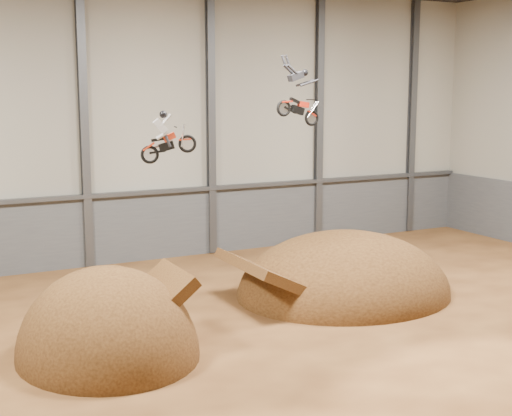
{
  "coord_description": "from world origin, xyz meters",
  "views": [
    {
      "loc": [
        -11.68,
        -19.69,
        8.66
      ],
      "look_at": [
        0.46,
        4.0,
        4.27
      ],
      "focal_mm": 50.0,
      "sensor_mm": 36.0,
      "label": 1
    }
  ],
  "objects_px": {
    "landing_ramp": "(344,294)",
    "fmx_rider_b": "(296,92)",
    "takeoff_ramp": "(108,355)",
    "fmx_rider_a": "(171,132)"
  },
  "relations": [
    {
      "from": "landing_ramp",
      "to": "fmx_rider_b",
      "type": "xyz_separation_m",
      "value": [
        -3.2,
        -1.25,
        8.62
      ]
    },
    {
      "from": "takeoff_ramp",
      "to": "landing_ramp",
      "type": "distance_m",
      "value": 11.25
    },
    {
      "from": "takeoff_ramp",
      "to": "fmx_rider_a",
      "type": "distance_m",
      "value": 7.72
    },
    {
      "from": "landing_ramp",
      "to": "fmx_rider_a",
      "type": "height_order",
      "value": "fmx_rider_a"
    },
    {
      "from": "takeoff_ramp",
      "to": "fmx_rider_b",
      "type": "distance_m",
      "value": 11.67
    },
    {
      "from": "takeoff_ramp",
      "to": "fmx_rider_a",
      "type": "relative_size",
      "value": 3.57
    },
    {
      "from": "fmx_rider_a",
      "to": "takeoff_ramp",
      "type": "bearing_deg",
      "value": -155.04
    },
    {
      "from": "fmx_rider_a",
      "to": "fmx_rider_b",
      "type": "distance_m",
      "value": 5.49
    },
    {
      "from": "landing_ramp",
      "to": "fmx_rider_b",
      "type": "relative_size",
      "value": 3.7
    },
    {
      "from": "landing_ramp",
      "to": "fmx_rider_b",
      "type": "bearing_deg",
      "value": -158.63
    }
  ]
}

